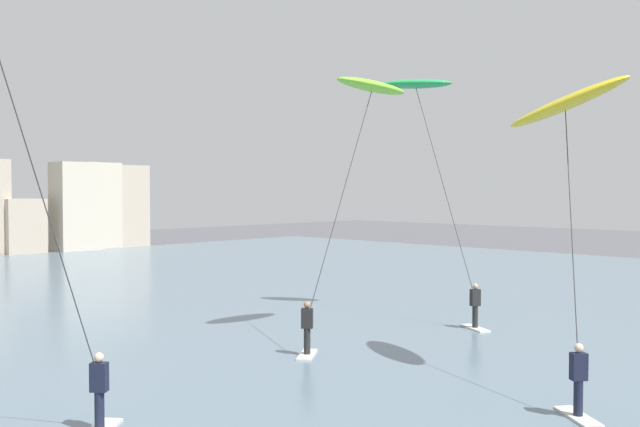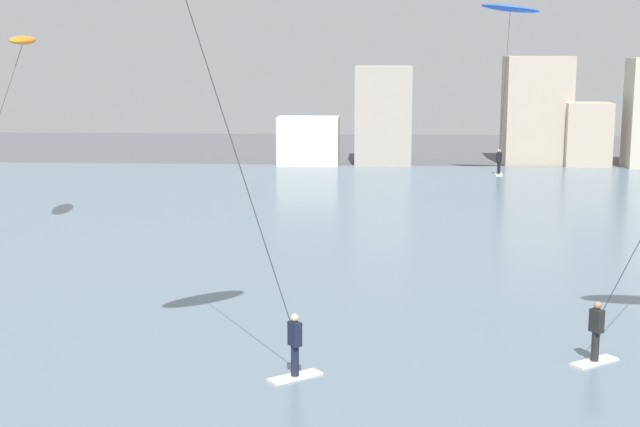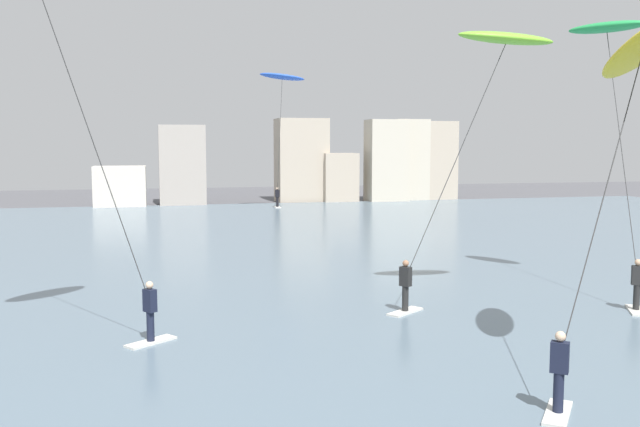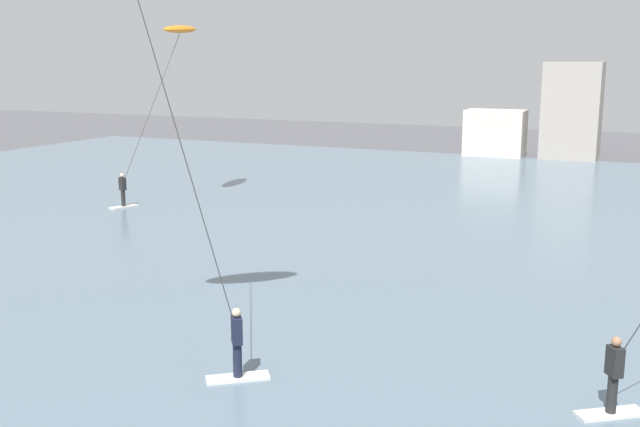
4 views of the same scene
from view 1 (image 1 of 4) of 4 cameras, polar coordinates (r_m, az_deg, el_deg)
name	(u,v)px [view 1 (image 1 of 4)]	position (r m, az deg, el deg)	size (l,w,h in m)	color
kitesurfer_green	(422,108)	(27.99, 8.39, 8.56)	(2.56, 5.53, 9.46)	silver
kitesurfer_yellow	(566,119)	(19.15, 19.55, 7.33)	(4.64, 4.35, 8.02)	silver
kitesurfer_lime	(366,108)	(23.30, 3.81, 8.64)	(5.62, 1.42, 8.79)	silver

